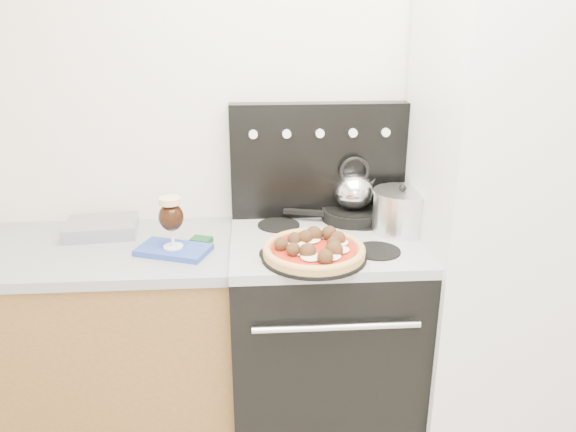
{
  "coord_description": "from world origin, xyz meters",
  "views": [
    {
      "loc": [
        -0.21,
        -0.91,
        1.79
      ],
      "look_at": [
        -0.08,
        1.05,
        1.06
      ],
      "focal_mm": 35.0,
      "sensor_mm": 36.0,
      "label": 1
    }
  ],
  "objects": [
    {
      "name": "skillet",
      "position": [
        0.23,
        1.38,
        0.94
      ],
      "size": [
        0.33,
        0.33,
        0.05
      ],
      "primitive_type": "cylinder",
      "rotation": [
        0.0,
        0.0,
        -0.26
      ],
      "color": "black",
      "rests_on": "cooktop"
    },
    {
      "name": "oven_mitt",
      "position": [
        -0.52,
        1.11,
        0.91
      ],
      "size": [
        0.31,
        0.24,
        0.02
      ],
      "primitive_type": "cube",
      "rotation": [
        0.0,
        0.0,
        -0.36
      ],
      "color": "#2A45A4",
      "rests_on": "countertop"
    },
    {
      "name": "pizza_pan",
      "position": [
        0.01,
        0.99,
        0.93
      ],
      "size": [
        0.44,
        0.44,
        0.01
      ],
      "primitive_type": "cylinder",
      "rotation": [
        0.0,
        0.0,
        -0.14
      ],
      "color": "black",
      "rests_on": "cooktop"
    },
    {
      "name": "room_shell",
      "position": [
        0.0,
        0.29,
        1.25
      ],
      "size": [
        3.52,
        3.01,
        2.52
      ],
      "color": "#B9B1A4",
      "rests_on": "ground"
    },
    {
      "name": "countertop",
      "position": [
        -1.02,
        1.2,
        0.88
      ],
      "size": [
        1.48,
        0.63,
        0.04
      ],
      "primitive_type": "cube",
      "color": "#92929A",
      "rests_on": "base_cabinet"
    },
    {
      "name": "stock_pot",
      "position": [
        0.4,
        1.23,
        1.0
      ],
      "size": [
        0.28,
        0.28,
        0.17
      ],
      "primitive_type": "cylinder",
      "rotation": [
        0.0,
        0.0,
        -0.27
      ],
      "color": "silver",
      "rests_on": "cooktop"
    },
    {
      "name": "base_cabinet",
      "position": [
        -1.02,
        1.2,
        0.43
      ],
      "size": [
        1.45,
        0.6,
        0.86
      ],
      "primitive_type": "cube",
      "color": "brown",
      "rests_on": "ground"
    },
    {
      "name": "pizza",
      "position": [
        0.01,
        0.99,
        0.96
      ],
      "size": [
        0.42,
        0.42,
        0.05
      ],
      "primitive_type": null,
      "rotation": [
        0.0,
        0.0,
        0.12
      ],
      "color": "tan",
      "rests_on": "pizza_pan"
    },
    {
      "name": "stove_body",
      "position": [
        0.08,
        1.18,
        0.44
      ],
      "size": [
        0.76,
        0.65,
        0.88
      ],
      "primitive_type": "cube",
      "color": "black",
      "rests_on": "ground"
    },
    {
      "name": "fridge",
      "position": [
        0.78,
        1.15,
        0.95
      ],
      "size": [
        0.64,
        0.68,
        1.9
      ],
      "primitive_type": "cube",
      "color": "silver",
      "rests_on": "ground"
    },
    {
      "name": "tea_kettle",
      "position": [
        0.23,
        1.38,
        1.07
      ],
      "size": [
        0.2,
        0.2,
        0.2
      ],
      "primitive_type": null,
      "rotation": [
        0.0,
        0.0,
        0.14
      ],
      "color": "white",
      "rests_on": "skillet"
    },
    {
      "name": "backguard",
      "position": [
        0.08,
        1.45,
        1.17
      ],
      "size": [
        0.76,
        0.08,
        0.5
      ],
      "primitive_type": "cube",
      "color": "black",
      "rests_on": "cooktop"
    },
    {
      "name": "beer_glass",
      "position": [
        -0.52,
        1.11,
        1.03
      ],
      "size": [
        0.11,
        0.11,
        0.21
      ],
      "primitive_type": null,
      "rotation": [
        0.0,
        0.0,
        0.11
      ],
      "color": "black",
      "rests_on": "oven_mitt"
    },
    {
      "name": "cooktop",
      "position": [
        0.08,
        1.18,
        0.9
      ],
      "size": [
        0.76,
        0.65,
        0.04
      ],
      "primitive_type": "cube",
      "color": "#ADADB2",
      "rests_on": "stove_body"
    },
    {
      "name": "foil_sheet",
      "position": [
        -0.84,
        1.33,
        0.93
      ],
      "size": [
        0.31,
        0.24,
        0.06
      ],
      "primitive_type": "cube",
      "rotation": [
        0.0,
        0.0,
        0.1
      ],
      "color": "silver",
      "rests_on": "countertop"
    }
  ]
}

